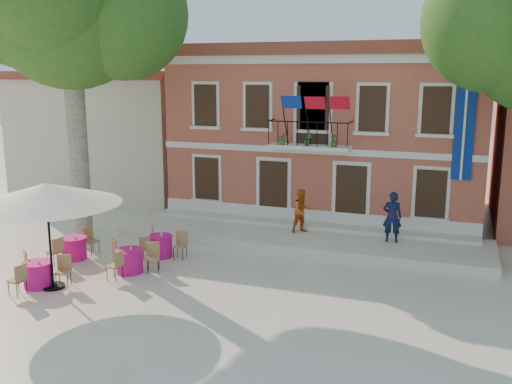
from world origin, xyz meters
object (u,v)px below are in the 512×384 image
at_px(cafe_table_0, 74,247).
at_px(cafe_table_3, 160,245).
at_px(pedestrian_navy, 392,217).
at_px(cafe_table_1, 38,273).
at_px(cafe_table_4, 129,260).
at_px(patio_umbrella, 46,194).
at_px(pedestrian_orange, 302,211).
at_px(plane_tree_west, 69,8).

distance_m(cafe_table_0, cafe_table_3, 2.95).
xyz_separation_m(pedestrian_navy, cafe_table_1, (-9.54, -7.37, -0.80)).
relative_size(cafe_table_1, cafe_table_4, 0.99).
bearing_deg(cafe_table_1, cafe_table_0, 104.22).
relative_size(patio_umbrella, pedestrian_orange, 2.56).
xyz_separation_m(pedestrian_orange, cafe_table_3, (-4.11, -3.73, -0.71)).
distance_m(patio_umbrella, pedestrian_navy, 11.75).
xyz_separation_m(pedestrian_navy, cafe_table_3, (-7.50, -3.59, -0.80)).
bearing_deg(cafe_table_3, plane_tree_west, 169.42).
relative_size(pedestrian_orange, cafe_table_3, 0.90).
relative_size(plane_tree_west, cafe_table_3, 6.22).
bearing_deg(cafe_table_1, patio_umbrella, 11.29).
bearing_deg(cafe_table_4, pedestrian_orange, 52.21).
distance_m(plane_tree_west, pedestrian_orange, 11.21).
bearing_deg(plane_tree_west, cafe_table_1, -69.44).
relative_size(cafe_table_0, cafe_table_1, 1.06).
distance_m(plane_tree_west, cafe_table_3, 8.98).
distance_m(cafe_table_3, cafe_table_4, 1.75).
bearing_deg(pedestrian_orange, cafe_table_4, -171.16).
height_order(plane_tree_west, cafe_table_0, plane_tree_west).
height_order(pedestrian_navy, cafe_table_3, pedestrian_navy).
bearing_deg(pedestrian_orange, cafe_table_0, 172.72).
height_order(cafe_table_0, cafe_table_4, same).
xyz_separation_m(pedestrian_orange, cafe_table_0, (-6.79, -4.95, -0.72)).
height_order(patio_umbrella, cafe_table_1, patio_umbrella).
height_order(pedestrian_navy, pedestrian_orange, pedestrian_navy).
height_order(patio_umbrella, pedestrian_navy, patio_umbrella).
bearing_deg(pedestrian_navy, cafe_table_4, 30.29).
distance_m(pedestrian_orange, cafe_table_4, 6.96).
distance_m(cafe_table_1, cafe_table_3, 4.29).
distance_m(plane_tree_west, cafe_table_1, 9.44).
bearing_deg(cafe_table_4, patio_umbrella, -126.59).
distance_m(cafe_table_1, cafe_table_4, 2.78).
relative_size(patio_umbrella, cafe_table_4, 2.31).
xyz_separation_m(patio_umbrella, cafe_table_3, (1.58, 3.69, -2.45)).
distance_m(patio_umbrella, cafe_table_0, 3.65).
height_order(pedestrian_navy, cafe_table_0, pedestrian_navy).
xyz_separation_m(pedestrian_orange, cafe_table_1, (-6.14, -7.51, -0.71)).
relative_size(plane_tree_west, pedestrian_navy, 6.24).
bearing_deg(cafe_table_0, cafe_table_3, 24.50).
xyz_separation_m(pedestrian_orange, cafe_table_4, (-4.24, -5.47, -0.71)).
distance_m(patio_umbrella, pedestrian_orange, 9.50).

